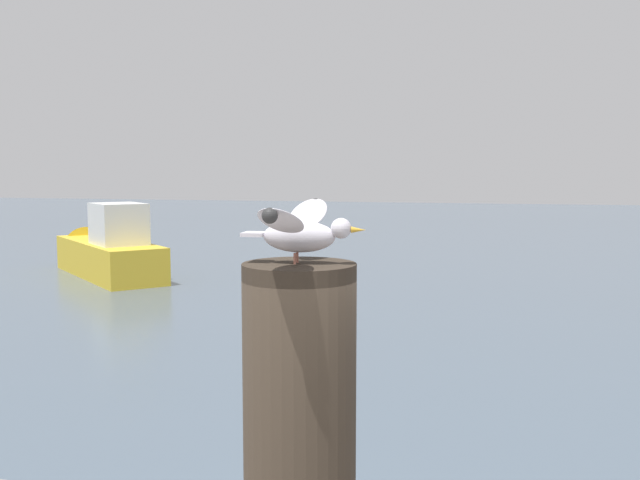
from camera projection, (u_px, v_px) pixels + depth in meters
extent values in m
cylinder|color=#382D23|center=(300.00, 415.00, 2.28)|extent=(0.36, 0.36, 0.98)
cylinder|color=#C67660|center=(295.00, 258.00, 2.22)|extent=(0.01, 0.01, 0.04)
cylinder|color=#C67660|center=(297.00, 257.00, 2.25)|extent=(0.01, 0.01, 0.04)
ellipsoid|color=silver|center=(299.00, 236.00, 2.23)|extent=(0.24, 0.11, 0.10)
sphere|color=silver|center=(341.00, 228.00, 2.20)|extent=(0.06, 0.06, 0.06)
cone|color=gold|center=(359.00, 230.00, 2.19)|extent=(0.05, 0.02, 0.02)
cube|color=silver|center=(254.00, 234.00, 2.25)|extent=(0.08, 0.08, 0.01)
ellipsoid|color=silver|center=(281.00, 221.00, 2.04)|extent=(0.14, 0.28, 0.11)
sphere|color=#313131|center=(270.00, 216.00, 1.91)|extent=(0.04, 0.04, 0.04)
ellipsoid|color=silver|center=(308.00, 214.00, 2.40)|extent=(0.14, 0.28, 0.11)
sphere|color=#313131|center=(316.00, 205.00, 2.53)|extent=(0.04, 0.04, 0.04)
cube|color=yellow|center=(109.00, 259.00, 19.12)|extent=(4.72, 4.39, 0.94)
cone|color=yellow|center=(80.00, 247.00, 21.49)|extent=(1.88, 1.88, 1.34)
cube|color=white|center=(119.00, 224.00, 18.29)|extent=(1.84, 1.82, 1.06)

